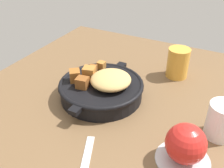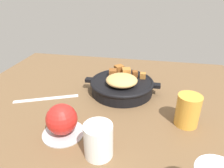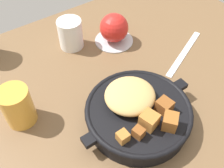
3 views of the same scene
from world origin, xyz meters
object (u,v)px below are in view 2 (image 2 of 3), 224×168
at_px(white_creamer_pitcher, 98,140).
at_px(juice_glass_amber, 188,110).
at_px(cast_iron_skillet, 122,84).
at_px(red_apple, 62,119).
at_px(butter_knife, 46,98).

bearing_deg(white_creamer_pitcher, juice_glass_amber, -143.61).
height_order(cast_iron_skillet, white_creamer_pitcher, white_creamer_pitcher).
height_order(cast_iron_skillet, juice_glass_amber, juice_glass_amber).
xyz_separation_m(red_apple, butter_knife, (0.13, -0.16, -0.04)).
bearing_deg(cast_iron_skillet, juice_glass_amber, 144.10).
relative_size(red_apple, white_creamer_pitcher, 0.98).
height_order(cast_iron_skillet, butter_knife, cast_iron_skillet).
bearing_deg(red_apple, juice_glass_amber, -162.02).
relative_size(butter_knife, juice_glass_amber, 2.38).
height_order(cast_iron_skillet, red_apple, red_apple).
distance_m(cast_iron_skillet, butter_knife, 0.27).
bearing_deg(cast_iron_skillet, red_apple, 64.86).
relative_size(cast_iron_skillet, red_apple, 3.35).
distance_m(butter_knife, juice_glass_amber, 0.46).
bearing_deg(butter_knife, red_apple, 106.66).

